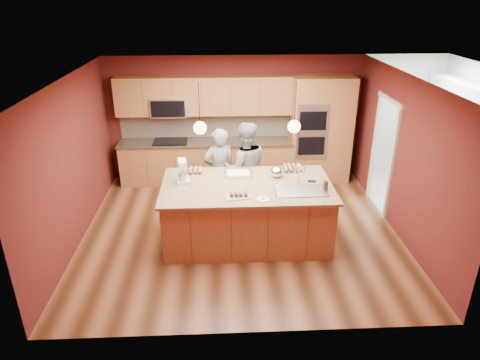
{
  "coord_description": "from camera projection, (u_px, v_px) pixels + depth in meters",
  "views": [
    {
      "loc": [
        -0.33,
        -6.61,
        3.95
      ],
      "look_at": [
        -0.01,
        -0.1,
        1.03
      ],
      "focal_mm": 32.0,
      "sensor_mm": 36.0,
      "label": 1
    }
  ],
  "objects": [
    {
      "name": "cupcakes_left",
      "position": [
        193.0,
        170.0,
        7.43
      ],
      "size": [
        0.34,
        0.25,
        0.08
      ],
      "primitive_type": null,
      "color": "#AF864F",
      "rests_on": "island"
    },
    {
      "name": "tumbler",
      "position": [
        326.0,
        186.0,
        6.76
      ],
      "size": [
        0.08,
        0.08,
        0.15
      ],
      "primitive_type": "cylinder",
      "color": "#3A1F0F",
      "rests_on": "island"
    },
    {
      "name": "wall_front",
      "position": [
        251.0,
        241.0,
        4.83
      ],
      "size": [
        5.5,
        0.0,
        5.5
      ],
      "primitive_type": "plane",
      "rotation": [
        -1.57,
        0.0,
        0.0
      ],
      "color": "#551B18",
      "rests_on": "ground"
    },
    {
      "name": "person_right",
      "position": [
        245.0,
        168.0,
        7.98
      ],
      "size": [
        0.92,
        0.74,
        1.77
      ],
      "primitive_type": "imported",
      "rotation": [
        0.0,
        0.0,
        3.23
      ],
      "color": "gray",
      "rests_on": "floor"
    },
    {
      "name": "wall_right",
      "position": [
        403.0,
        157.0,
        7.23
      ],
      "size": [
        0.0,
        5.0,
        5.0
      ],
      "primitive_type": "plane",
      "rotation": [
        1.57,
        0.0,
        -1.57
      ],
      "color": "#551B18",
      "rests_on": "ground"
    },
    {
      "name": "sheet_cake",
      "position": [
        238.0,
        174.0,
        7.34
      ],
      "size": [
        0.47,
        0.35,
        0.05
      ],
      "rotation": [
        0.0,
        0.0,
        0.04
      ],
      "color": "silver",
      "rests_on": "island"
    },
    {
      "name": "cooling_rack",
      "position": [
        238.0,
        196.0,
        6.58
      ],
      "size": [
        0.42,
        0.33,
        0.02
      ],
      "primitive_type": "cube",
      "rotation": [
        0.0,
        0.0,
        0.18
      ],
      "color": "silver",
      "rests_on": "island"
    },
    {
      "name": "phone",
      "position": [
        312.0,
        181.0,
        7.09
      ],
      "size": [
        0.15,
        0.09,
        0.01
      ],
      "primitive_type": "cube",
      "rotation": [
        0.0,
        0.0,
        -0.14
      ],
      "color": "black",
      "rests_on": "island"
    },
    {
      "name": "wall_left",
      "position": [
        73.0,
        163.0,
        6.98
      ],
      "size": [
        0.0,
        5.0,
        5.0
      ],
      "primitive_type": "plane",
      "rotation": [
        1.57,
        0.0,
        1.57
      ],
      "color": "#551B18",
      "rests_on": "ground"
    },
    {
      "name": "person_left",
      "position": [
        219.0,
        171.0,
        7.98
      ],
      "size": [
        0.69,
        0.55,
        1.67
      ],
      "primitive_type": "imported",
      "rotation": [
        0.0,
        0.0,
        3.42
      ],
      "color": "black",
      "rests_on": "floor"
    },
    {
      "name": "washer",
      "position": [
        453.0,
        180.0,
        8.39
      ],
      "size": [
        0.74,
        0.75,
        1.03
      ],
      "primitive_type": "cube",
      "rotation": [
        0.0,
        0.0,
        0.16
      ],
      "color": "white",
      "rests_on": "floor"
    },
    {
      "name": "laundry_room",
      "position": [
        465.0,
        104.0,
        8.15
      ],
      "size": [
        2.6,
        2.7,
        2.7
      ],
      "color": "beige",
      "rests_on": "ground"
    },
    {
      "name": "cabinet_run",
      "position": [
        204.0,
        138.0,
        9.27
      ],
      "size": [
        3.74,
        0.64,
        2.3
      ],
      "color": "brown",
      "rests_on": "floor"
    },
    {
      "name": "doorway_trim",
      "position": [
        382.0,
        157.0,
        8.08
      ],
      "size": [
        0.08,
        1.11,
        2.2
      ],
      "primitive_type": null,
      "color": "silver",
      "rests_on": "wall_right"
    },
    {
      "name": "cupcakes_right",
      "position": [
        292.0,
        168.0,
        7.54
      ],
      "size": [
        0.33,
        0.33,
        0.07
      ],
      "primitive_type": null,
      "color": "#AF864F",
      "rests_on": "island"
    },
    {
      "name": "ceiling",
      "position": [
        241.0,
        78.0,
        6.55
      ],
      "size": [
        5.5,
        5.5,
        0.0
      ],
      "primitive_type": "plane",
      "rotation": [
        3.14,
        0.0,
        0.0
      ],
      "color": "white",
      "rests_on": "ground"
    },
    {
      "name": "stand_mixer",
      "position": [
        183.0,
        173.0,
        7.02
      ],
      "size": [
        0.24,
        0.3,
        0.38
      ],
      "rotation": [
        0.0,
        0.0,
        0.15
      ],
      "color": "white",
      "rests_on": "island"
    },
    {
      "name": "wall_back",
      "position": [
        235.0,
        118.0,
        9.38
      ],
      "size": [
        5.5,
        0.0,
        5.5
      ],
      "primitive_type": "plane",
      "rotation": [
        1.57,
        0.0,
        0.0
      ],
      "color": "#551B18",
      "rests_on": "ground"
    },
    {
      "name": "plate",
      "position": [
        263.0,
        199.0,
        6.48
      ],
      "size": [
        0.2,
        0.2,
        0.01
      ],
      "primitive_type": "cylinder",
      "color": "white",
      "rests_on": "island"
    },
    {
      "name": "cupcakes_rack",
      "position": [
        239.0,
        194.0,
        6.56
      ],
      "size": [
        0.29,
        0.14,
        0.06
      ],
      "primitive_type": null,
      "color": "#AF864F",
      "rests_on": "island"
    },
    {
      "name": "oven_column",
      "position": [
        320.0,
        130.0,
        9.27
      ],
      "size": [
        1.3,
        0.62,
        2.3
      ],
      "color": "brown",
      "rests_on": "floor"
    },
    {
      "name": "dryer",
      "position": [
        434.0,
        166.0,
        9.01
      ],
      "size": [
        0.81,
        0.83,
        1.06
      ],
      "primitive_type": "cube",
      "rotation": [
        0.0,
        0.0,
        0.27
      ],
      "color": "white",
      "rests_on": "floor"
    },
    {
      "name": "pendant_left",
      "position": [
        200.0,
        128.0,
        6.55
      ],
      "size": [
        0.2,
        0.2,
        0.8
      ],
      "color": "black",
      "rests_on": "ceiling"
    },
    {
      "name": "floor",
      "position": [
        240.0,
        230.0,
        7.66
      ],
      "size": [
        5.5,
        5.5,
        0.0
      ],
      "primitive_type": "plane",
      "color": "#452612",
      "rests_on": "ground"
    },
    {
      "name": "island",
      "position": [
        248.0,
        212.0,
        7.19
      ],
      "size": [
        2.79,
        1.56,
        1.41
      ],
      "color": "brown",
      "rests_on": "floor"
    },
    {
      "name": "pendant_right",
      "position": [
        294.0,
        126.0,
        6.62
      ],
      "size": [
        0.2,
        0.2,
        0.8
      ],
      "color": "black",
      "rests_on": "ceiling"
    },
    {
      "name": "mixing_bowl",
      "position": [
        277.0,
        172.0,
        7.24
      ],
      "size": [
        0.23,
        0.23,
        0.19
      ],
      "primitive_type": "ellipsoid",
      "color": "silver",
      "rests_on": "island"
    }
  ]
}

